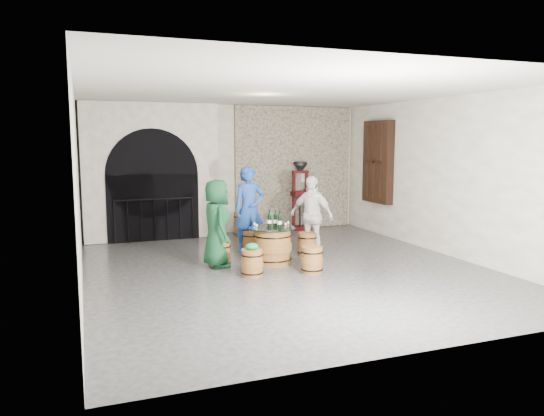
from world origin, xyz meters
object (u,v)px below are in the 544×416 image
object	(u,v)px
barrel_stool_left	(220,254)
wine_bottle_left	(269,220)
barrel_stool_far	(251,242)
person_white	(311,216)
barrel_stool_right	(307,244)
barrel_table	(272,246)
person_blue	(249,210)
wine_bottle_right	(275,220)
wine_bottle_center	(280,221)
person_green	(217,223)
barrel_stool_near_left	(252,263)
corking_press	(300,190)
barrel_stool_near_right	(312,260)
side_barrel	(243,224)

from	to	relation	value
barrel_stool_left	wine_bottle_left	size ratio (longest dim) A/B	1.46
barrel_stool_far	barrel_stool_left	bearing A→B (deg)	-136.10
barrel_stool_far	person_white	world-z (taller)	person_white
barrel_stool_right	barrel_table	bearing A→B (deg)	-156.55
barrel_table	barrel_stool_far	world-z (taller)	barrel_table
person_blue	wine_bottle_right	world-z (taller)	person_blue
barrel_stool_left	wine_bottle_center	size ratio (longest dim) A/B	1.46
barrel_stool_far	wine_bottle_right	world-z (taller)	wine_bottle_right
person_green	wine_bottle_right	size ratio (longest dim) A/B	4.99
barrel_stool_right	barrel_stool_near_left	world-z (taller)	same
barrel_stool_far	wine_bottle_right	xyz separation A→B (m)	(0.18, -0.91, 0.59)
person_blue	wine_bottle_right	bearing A→B (deg)	-80.65
wine_bottle_center	corking_press	size ratio (longest dim) A/B	0.18
barrel_table	wine_bottle_right	size ratio (longest dim) A/B	2.77
barrel_stool_far	corking_press	size ratio (longest dim) A/B	0.27
barrel_stool_far	barrel_stool_near_right	size ratio (longest dim) A/B	1.00
wine_bottle_left	wine_bottle_center	bearing A→B (deg)	-46.73
barrel_stool_near_right	wine_bottle_right	bearing A→B (deg)	108.85
barrel_stool_near_left	wine_bottle_left	bearing A→B (deg)	52.84
person_green	wine_bottle_center	size ratio (longest dim) A/B	4.99
barrel_table	person_blue	xyz separation A→B (m)	(-0.11, 1.10, 0.56)
wine_bottle_right	barrel_stool_left	bearing A→B (deg)	176.63
barrel_table	barrel_stool_left	xyz separation A→B (m)	(-0.98, 0.13, -0.11)
barrel_table	person_green	xyz separation A→B (m)	(-1.04, 0.14, 0.47)
barrel_stool_near_left	side_barrel	size ratio (longest dim) A/B	0.75
barrel_stool_left	barrel_stool_near_left	size ratio (longest dim) A/B	1.00
barrel_stool_near_right	wine_bottle_center	world-z (taller)	wine_bottle_center
barrel_stool_right	person_white	xyz separation A→B (m)	(0.10, 0.04, 0.58)
person_green	barrel_stool_near_right	bearing A→B (deg)	-125.88
barrel_stool_near_right	corking_press	xyz separation A→B (m)	(1.57, 4.15, 0.80)
person_green	wine_bottle_center	world-z (taller)	person_green
barrel_stool_near_right	person_white	size ratio (longest dim) A/B	0.29
barrel_stool_far	barrel_stool_right	xyz separation A→B (m)	(1.00, -0.59, 0.00)
barrel_stool_near_left	barrel_stool_left	bearing A→B (deg)	110.62
barrel_stool_near_right	person_green	bearing A→B (deg)	144.53
barrel_stool_left	wine_bottle_center	world-z (taller)	wine_bottle_center
barrel_stool_right	person_white	world-z (taller)	person_white
wine_bottle_center	side_barrel	xyz separation A→B (m)	(0.15, 2.82, -0.52)
person_white	side_barrel	xyz separation A→B (m)	(-0.74, 2.29, -0.50)
person_white	wine_bottle_center	bearing A→B (deg)	-96.06
barrel_table	barrel_stool_far	bearing A→B (deg)	95.52
barrel_stool_near_right	side_barrel	distance (m)	3.63
barrel_table	wine_bottle_right	world-z (taller)	wine_bottle_right
barrel_stool_near_right	person_green	size ratio (longest dim) A/B	0.29
barrel_stool_near_left	wine_bottle_right	size ratio (longest dim) A/B	1.46
barrel_stool_near_left	wine_bottle_center	bearing A→B (deg)	40.67
barrel_stool_right	person_blue	distance (m)	1.40
person_green	person_white	distance (m)	2.07
barrel_table	barrel_stool_near_left	distance (m)	1.00
barrel_stool_left	wine_bottle_center	distance (m)	1.26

